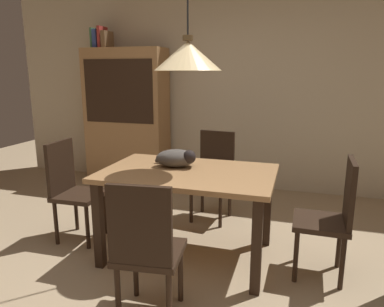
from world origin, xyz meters
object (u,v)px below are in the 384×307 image
at_px(chair_far_back, 214,171).
at_px(book_red_tall, 103,37).
at_px(pendant_lamp, 188,55).
at_px(dining_table, 188,183).
at_px(cat_sleeping, 177,158).
at_px(book_blue_wide, 98,39).
at_px(book_green_slim, 95,38).
at_px(chair_near_front, 146,246).
at_px(book_brown_thick, 107,40).
at_px(chair_left_side, 72,186).
at_px(hutch_bookcase, 127,120).
at_px(chair_right_side, 333,214).

xyz_separation_m(chair_far_back, book_red_tall, (-1.75, 0.86, 1.48)).
distance_m(pendant_lamp, book_red_tall, 2.48).
bearing_deg(chair_far_back, dining_table, -90.55).
relative_size(cat_sleeping, book_blue_wide, 1.68).
bearing_deg(pendant_lamp, book_green_slim, 137.01).
bearing_deg(book_red_tall, chair_near_front, -56.17).
relative_size(pendant_lamp, book_brown_thick, 5.42).
distance_m(chair_far_back, chair_left_side, 1.44).
xyz_separation_m(hutch_bookcase, book_brown_thick, (-0.25, 0.00, 1.07)).
height_order(chair_right_side, book_brown_thick, book_brown_thick).
bearing_deg(book_brown_thick, book_red_tall, 180.00).
bearing_deg(chair_left_side, book_green_slim, 112.91).
relative_size(cat_sleeping, book_red_tall, 1.44).
distance_m(chair_left_side, book_blue_wide, 2.37).
distance_m(chair_right_side, book_brown_thick, 3.60).
distance_m(cat_sleeping, book_blue_wide, 2.61).
distance_m(chair_near_front, book_green_slim, 3.54).
bearing_deg(book_blue_wide, hutch_bookcase, -0.23).
distance_m(hutch_bookcase, book_green_slim, 1.17).
bearing_deg(chair_far_back, pendant_lamp, -90.55).
bearing_deg(book_blue_wide, chair_left_side, -68.70).
relative_size(chair_near_front, chair_far_back, 1.00).
distance_m(book_blue_wide, book_red_tall, 0.07).
height_order(pendant_lamp, book_brown_thick, pendant_lamp).
height_order(book_red_tall, book_brown_thick, book_red_tall).
bearing_deg(chair_right_side, book_brown_thick, 148.21).
height_order(cat_sleeping, pendant_lamp, pendant_lamp).
bearing_deg(chair_left_side, chair_near_front, -37.59).
xyz_separation_m(hutch_bookcase, book_green_slim, (-0.44, 0.00, 1.09)).
bearing_deg(chair_right_side, book_red_tall, 148.81).
distance_m(chair_near_front, book_blue_wide, 3.50).
relative_size(chair_right_side, book_green_slim, 3.58).
bearing_deg(book_green_slim, chair_left_side, -67.09).
relative_size(hutch_bookcase, book_green_slim, 7.12).
bearing_deg(book_brown_thick, book_green_slim, 180.00).
bearing_deg(chair_right_side, book_green_slim, 149.84).
xyz_separation_m(chair_right_side, chair_near_front, (-1.12, -0.88, 0.00)).
distance_m(chair_left_side, hutch_bookcase, 1.80).
xyz_separation_m(dining_table, cat_sleeping, (-0.13, 0.10, 0.18)).
height_order(cat_sleeping, book_red_tall, book_red_tall).
distance_m(dining_table, pendant_lamp, 1.01).
bearing_deg(book_blue_wide, pendant_lamp, -43.88).
xyz_separation_m(hutch_bookcase, book_red_tall, (-0.32, 0.00, 1.10)).
relative_size(dining_table, book_red_tall, 5.00).
bearing_deg(chair_left_side, book_red_tall, 109.47).
bearing_deg(chair_near_front, chair_right_side, 38.05).
xyz_separation_m(chair_left_side, hutch_bookcase, (-0.30, 1.74, 0.38)).
xyz_separation_m(book_blue_wide, book_red_tall, (0.06, 0.00, 0.02)).
relative_size(chair_far_back, book_blue_wide, 3.88).
bearing_deg(chair_near_front, book_red_tall, 123.83).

